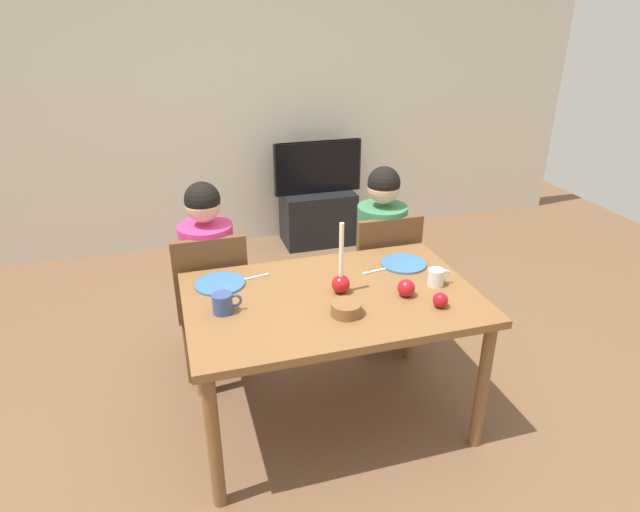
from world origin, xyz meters
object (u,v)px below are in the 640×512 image
at_px(candle_centerpiece, 341,279).
at_px(plate_left, 220,284).
at_px(person_left_child, 210,283).
at_px(apple_by_left_plate, 440,300).
at_px(person_right_child, 380,261).
at_px(bowl_walnuts, 346,309).
at_px(plate_right, 404,264).
at_px(chair_left, 212,295).
at_px(mug_right, 437,277).
at_px(mug_left, 223,303).
at_px(dining_table, 332,310).
at_px(chair_right, 381,271).
at_px(apple_near_candle, 406,288).
at_px(tv, 318,167).
at_px(tv_stand, 318,217).

height_order(candle_centerpiece, plate_left, candle_centerpiece).
height_order(person_left_child, apple_by_left_plate, person_left_child).
xyz_separation_m(person_right_child, bowl_walnuts, (-0.51, -0.82, 0.21)).
bearing_deg(plate_right, bowl_walnuts, -139.43).
bearing_deg(chair_left, apple_by_left_plate, -41.24).
bearing_deg(apple_by_left_plate, mug_right, 67.33).
relative_size(person_right_child, mug_left, 8.62).
height_order(dining_table, plate_left, plate_left).
xyz_separation_m(chair_right, mug_left, (-1.04, -0.62, 0.29)).
relative_size(plate_right, mug_right, 1.98).
height_order(mug_right, apple_by_left_plate, mug_right).
bearing_deg(candle_centerpiece, chair_left, 134.33).
height_order(candle_centerpiece, mug_left, candle_centerpiece).
bearing_deg(chair_right, chair_left, 180.00).
xyz_separation_m(candle_centerpiece, plate_left, (-0.55, 0.25, -0.07)).
height_order(plate_left, plate_right, same).
distance_m(chair_left, apple_by_left_plate, 1.32).
bearing_deg(dining_table, apple_near_candle, -17.05).
height_order(person_right_child, plate_right, person_right_child).
bearing_deg(apple_by_left_plate, candle_centerpiece, 146.44).
relative_size(person_left_child, bowl_walnuts, 8.31).
bearing_deg(person_left_child, plate_right, -23.16).
height_order(apple_near_candle, apple_by_left_plate, apple_near_candle).
xyz_separation_m(chair_right, candle_centerpiece, (-0.47, -0.59, 0.31)).
bearing_deg(tv, bowl_walnuts, -103.41).
xyz_separation_m(tv_stand, bowl_walnuts, (-0.59, -2.48, 0.54)).
height_order(tv, apple_near_candle, tv).
bearing_deg(chair_right, person_left_child, 178.22).
relative_size(candle_centerpiece, bowl_walnuts, 2.57).
bearing_deg(plate_right, person_right_child, 83.85).
height_order(person_right_child, mug_right, person_right_child).
bearing_deg(mug_right, tv_stand, 88.27).
bearing_deg(bowl_walnuts, candle_centerpiece, 78.46).
xyz_separation_m(chair_right, plate_left, (-1.02, -0.34, 0.24)).
xyz_separation_m(tv_stand, tv, (0.00, 0.00, 0.47)).
distance_m(plate_right, apple_by_left_plate, 0.46).
bearing_deg(person_left_child, chair_left, -90.00).
height_order(dining_table, mug_left, mug_left).
xyz_separation_m(chair_right, bowl_walnuts, (-0.51, -0.79, 0.27)).
xyz_separation_m(chair_left, mug_left, (0.01, -0.62, 0.29)).
xyz_separation_m(tv_stand, mug_left, (-1.12, -2.31, 0.56)).
xyz_separation_m(person_left_child, mug_right, (1.06, -0.69, 0.22)).
bearing_deg(plate_right, chair_left, 158.43).
bearing_deg(tv_stand, bowl_walnuts, -103.41).
relative_size(dining_table, mug_left, 10.29).
relative_size(person_right_child, tv_stand, 1.83).
relative_size(person_right_child, apple_near_candle, 13.74).
relative_size(chair_left, apple_near_candle, 10.56).
xyz_separation_m(candle_centerpiece, bowl_walnuts, (-0.04, -0.20, -0.04)).
relative_size(chair_right, mug_right, 7.39).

